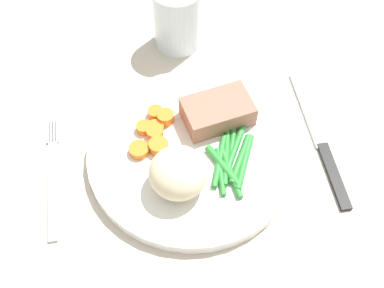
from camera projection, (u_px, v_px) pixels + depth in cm
name	position (u px, v px, depth cm)	size (l,w,h in cm)	color
dining_table	(221.00, 153.00, 59.37)	(120.00, 90.00, 2.00)	beige
dinner_plate	(192.00, 152.00, 57.24)	(24.81, 24.81, 1.60)	white
meat_portion	(214.00, 112.00, 57.85)	(8.15, 5.17, 2.85)	#A86B56
mashed_potatoes	(178.00, 173.00, 51.84)	(6.41, 6.48, 4.98)	beige
carrot_slices	(155.00, 134.00, 57.11)	(5.86, 7.17, 1.27)	orange
green_beans	(232.00, 160.00, 55.23)	(6.26, 10.11, 0.88)	#2D8C38
fork	(53.00, 176.00, 56.11)	(1.44, 16.60, 0.40)	silver
knife	(320.00, 140.00, 59.01)	(1.70, 20.50, 0.64)	black
water_glass	(177.00, 21.00, 65.53)	(6.53, 6.53, 8.99)	silver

